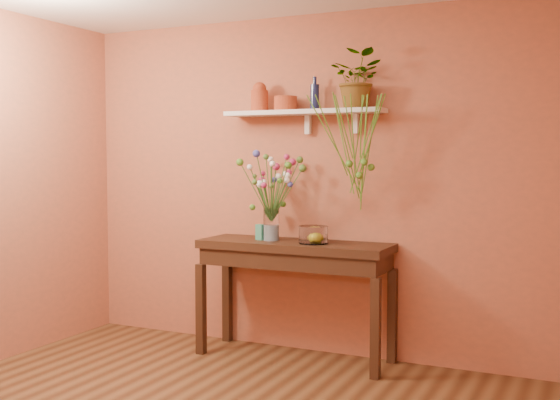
% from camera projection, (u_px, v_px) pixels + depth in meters
% --- Properties ---
extents(room, '(4.04, 4.04, 2.70)m').
position_uv_depth(room, '(158.00, 198.00, 3.71)').
color(room, brown).
rests_on(room, ground).
extents(sideboard, '(1.51, 0.49, 0.92)m').
position_uv_depth(sideboard, '(295.00, 259.00, 5.30)').
color(sideboard, '#351C10').
rests_on(sideboard, ground).
extents(wall_shelf, '(1.30, 0.24, 0.19)m').
position_uv_depth(wall_shelf, '(305.00, 113.00, 5.34)').
color(wall_shelf, white).
rests_on(wall_shelf, room).
extents(terracotta_jug, '(0.14, 0.14, 0.23)m').
position_uv_depth(terracotta_jug, '(260.00, 97.00, 5.48)').
color(terracotta_jug, '#B04627').
rests_on(terracotta_jug, wall_shelf).
extents(terracotta_pot, '(0.24, 0.24, 0.11)m').
position_uv_depth(terracotta_pot, '(286.00, 103.00, 5.39)').
color(terracotta_pot, '#B04627').
rests_on(terracotta_pot, wall_shelf).
extents(blue_bottle, '(0.07, 0.07, 0.26)m').
position_uv_depth(blue_bottle, '(315.00, 96.00, 5.32)').
color(blue_bottle, '#171E46').
rests_on(blue_bottle, wall_shelf).
extents(spider_plant, '(0.39, 0.34, 0.43)m').
position_uv_depth(spider_plant, '(358.00, 80.00, 5.12)').
color(spider_plant, '#488124').
rests_on(spider_plant, wall_shelf).
extents(plant_fronds, '(0.55, 0.47, 0.85)m').
position_uv_depth(plant_fronds, '(358.00, 153.00, 4.99)').
color(plant_fronds, '#488124').
rests_on(plant_fronds, wall_shelf).
extents(glass_vase, '(0.12, 0.12, 0.26)m').
position_uv_depth(glass_vase, '(271.00, 227.00, 5.36)').
color(glass_vase, white).
rests_on(glass_vase, sideboard).
extents(bouquet, '(0.51, 0.49, 0.56)m').
position_uv_depth(bouquet, '(274.00, 179.00, 5.34)').
color(bouquet, '#386B28').
rests_on(bouquet, glass_vase).
extents(glass_bowl, '(0.22, 0.22, 0.13)m').
position_uv_depth(glass_bowl, '(313.00, 235.00, 5.17)').
color(glass_bowl, white).
rests_on(glass_bowl, sideboard).
extents(lemon, '(0.08, 0.08, 0.08)m').
position_uv_depth(lemon, '(315.00, 237.00, 5.18)').
color(lemon, '#FFFB25').
rests_on(lemon, glass_bowl).
extents(carton, '(0.07, 0.06, 0.12)m').
position_uv_depth(carton, '(260.00, 232.00, 5.39)').
color(carton, '#266D7C').
rests_on(carton, sideboard).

